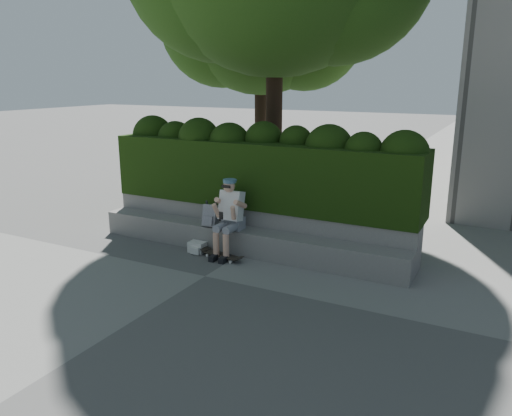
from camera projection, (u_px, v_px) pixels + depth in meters
The scene contains 9 objects.
ground at pixel (205, 276), 8.00m from camera, with size 80.00×80.00×0.00m, color slate.
bench_ledge at pixel (243, 241), 9.01m from camera, with size 6.00×0.45×0.45m, color gray.
planter_wall at pixel (255, 226), 9.38m from camera, with size 6.00×0.50×0.75m, color gray.
hedge at pixel (261, 173), 9.33m from camera, with size 6.00×1.00×1.20m, color black.
tree_right at pixel (261, 8), 13.11m from camera, with size 4.49×4.49×7.11m.
person at pixel (230, 214), 8.80m from camera, with size 0.40×0.76×1.38m.
skateboard at pixel (222, 255), 8.76m from camera, with size 0.79×0.32×0.08m.
backpack_plaid at pixel (211, 216), 9.10m from camera, with size 0.27×0.15×0.40m, color #A2A1A6.
backpack_ground at pixel (197, 247), 9.09m from camera, with size 0.30×0.21×0.20m, color silver.
Camera 1 is at (4.18, -6.23, 3.08)m, focal length 35.00 mm.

